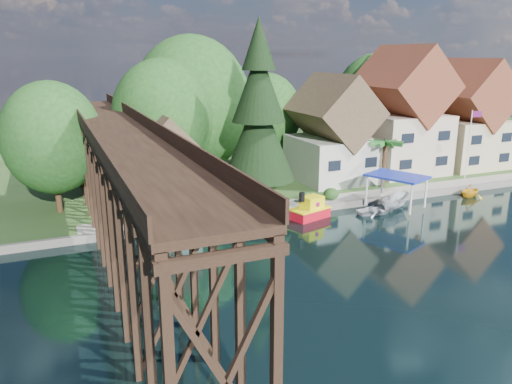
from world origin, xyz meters
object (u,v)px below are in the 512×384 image
boat_white_a (376,210)px  boat_canopy (396,195)px  trestle_bridge (121,177)px  tugboat (310,210)px  boat_yellow (471,190)px  house_center (401,119)px  shed (165,166)px  house_left (333,136)px  palm_tree (385,144)px  conifer (259,115)px  flagpole (471,138)px  house_right (466,121)px

boat_white_a → boat_canopy: (2.28, 0.38, 0.99)m
trestle_bridge → boat_canopy: 23.95m
tugboat → boat_yellow: size_ratio=1.38×
trestle_bridge → house_center: bearing=19.5°
tugboat → boat_canopy: (8.15, -0.72, 0.61)m
shed → boat_canopy: size_ratio=1.35×
house_left → palm_tree: 5.61m
house_left → conifer: conifer is taller
boat_white_a → boat_yellow: (11.57, 0.85, 0.37)m
conifer → flagpole: conifer is taller
house_center → trestle_bridge: bearing=-160.5°
house_left → flagpole: house_left is taller
palm_tree → boat_white_a: palm_tree is taller
palm_tree → boat_yellow: bearing=-37.2°
palm_tree → boat_white_a: (-4.98, -5.86, -4.42)m
trestle_bridge → boat_white_a: size_ratio=12.92×
conifer → house_center: bearing=13.4°
house_left → palm_tree: size_ratio=2.25×
conifer → boat_canopy: size_ratio=2.75×
boat_white_a → boat_canopy: 2.52m
tugboat → conifer: bearing=115.4°
flagpole → boat_canopy: flagpole is taller
trestle_bridge → palm_tree: bearing=13.5°
house_right → tugboat: bearing=-160.0°
palm_tree → boat_canopy: bearing=-116.2°
house_center → tugboat: bearing=-149.4°
house_center → palm_tree: (-5.70, -5.03, -1.65)m
conifer → palm_tree: 13.79m
house_center → shed: (-27.00, -2.00, -2.59)m
palm_tree → tugboat: (-10.85, -4.76, -4.03)m
palm_tree → boat_canopy: palm_tree is taller
house_center → shed: bearing=-175.8°
house_left → house_center: house_center is taller
house_left → trestle_bridge: bearing=-154.8°
house_left → house_right: 18.01m
palm_tree → tugboat: bearing=-156.3°
house_right → tugboat: 27.65m
trestle_bridge → conifer: size_ratio=2.77×
house_right → boat_white_a: size_ratio=3.64×
shed → tugboat: (10.45, -7.78, -3.09)m
conifer → flagpole: 23.57m
trestle_bridge → house_left: 25.42m
boat_yellow → shed: bearing=61.7°
conifer → flagpole: size_ratio=2.18×
trestle_bridge → flagpole: bearing=8.3°
house_right → boat_yellow: bearing=-130.4°
house_center → conifer: bearing=-166.6°
shed → boat_yellow: 29.19m
house_left → boat_canopy: 10.72m
trestle_bridge → tugboat: 16.20m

